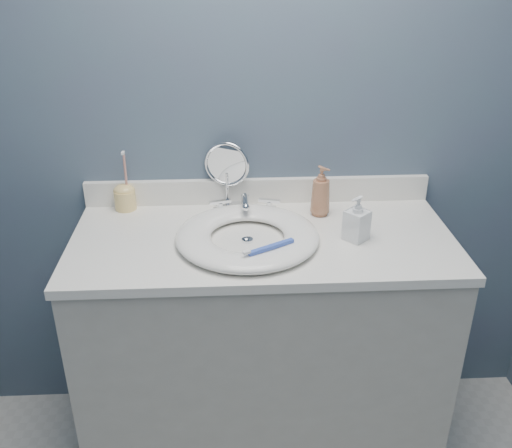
{
  "coord_description": "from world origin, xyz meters",
  "views": [
    {
      "loc": [
        -0.11,
        -0.63,
        1.73
      ],
      "look_at": [
        -0.02,
        0.94,
        0.94
      ],
      "focal_mm": 40.0,
      "sensor_mm": 36.0,
      "label": 1
    }
  ],
  "objects": [
    {
      "name": "backsplash",
      "position": [
        0.0,
        1.24,
        0.93
      ],
      "size": [
        1.22,
        0.02,
        0.09
      ],
      "primitive_type": "cube",
      "color": "white",
      "rests_on": "countertop"
    },
    {
      "name": "toothbrush_lying",
      "position": [
        0.01,
        0.82,
        0.92
      ],
      "size": [
        0.16,
        0.1,
        0.02
      ],
      "rotation": [
        0.0,
        0.0,
        0.52
      ],
      "color": "blue",
      "rests_on": "basin"
    },
    {
      "name": "basin",
      "position": [
        -0.05,
        0.94,
        0.9
      ],
      "size": [
        0.45,
        0.45,
        0.04
      ],
      "primitive_type": null,
      "color": "white",
      "rests_on": "countertop"
    },
    {
      "name": "makeup_mirror",
      "position": [
        -0.11,
        1.21,
        1.01
      ],
      "size": [
        0.16,
        0.09,
        0.24
      ],
      "rotation": [
        0.0,
        0.0,
        -0.27
      ],
      "color": "silver",
      "rests_on": "countertop"
    },
    {
      "name": "countertop",
      "position": [
        0.0,
        0.97,
        0.86
      ],
      "size": [
        1.22,
        0.57,
        0.03
      ],
      "primitive_type": "cube",
      "color": "white",
      "rests_on": "vanity_cabinet"
    },
    {
      "name": "vanity_cabinet",
      "position": [
        0.0,
        0.97,
        0.42
      ],
      "size": [
        1.2,
        0.55,
        0.85
      ],
      "primitive_type": "cube",
      "color": "#B9B5A9",
      "rests_on": "ground"
    },
    {
      "name": "soap_bottle_amber",
      "position": [
        0.21,
        1.13,
        0.97
      ],
      "size": [
        0.09,
        0.09,
        0.17
      ],
      "primitive_type": "imported",
      "rotation": [
        0.0,
        0.0,
        0.67
      ],
      "color": "#A46A4A",
      "rests_on": "countertop"
    },
    {
      "name": "toothbrush_holder",
      "position": [
        -0.47,
        1.21,
        0.93
      ],
      "size": [
        0.07,
        0.07,
        0.21
      ],
      "rotation": [
        0.0,
        0.0,
        0.27
      ],
      "color": "#F6D27B",
      "rests_on": "countertop"
    },
    {
      "name": "drain",
      "position": [
        -0.05,
        0.94,
        0.88
      ],
      "size": [
        0.04,
        0.04,
        0.01
      ],
      "primitive_type": "cylinder",
      "color": "silver",
      "rests_on": "countertop"
    },
    {
      "name": "back_wall",
      "position": [
        0.0,
        1.25,
        1.2
      ],
      "size": [
        2.2,
        0.02,
        2.4
      ],
      "primitive_type": "cube",
      "color": "#49606E",
      "rests_on": "ground"
    },
    {
      "name": "faucet",
      "position": [
        -0.05,
        1.14,
        0.91
      ],
      "size": [
        0.25,
        0.13,
        0.07
      ],
      "color": "silver",
      "rests_on": "countertop"
    },
    {
      "name": "soap_bottle_clear",
      "position": [
        0.29,
        0.94,
        0.95
      ],
      "size": [
        0.09,
        0.09,
        0.15
      ],
      "primitive_type": "imported",
      "rotation": [
        0.0,
        0.0,
        -0.84
      ],
      "color": "white",
      "rests_on": "countertop"
    }
  ]
}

